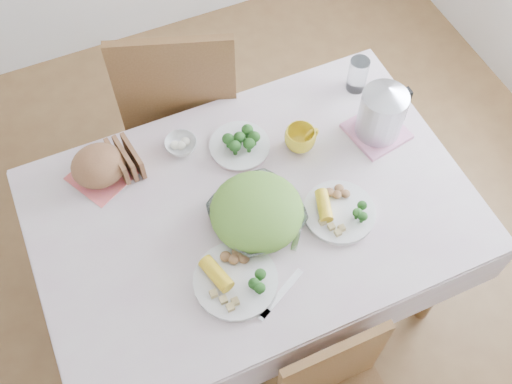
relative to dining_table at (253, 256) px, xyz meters
name	(u,v)px	position (x,y,z in m)	size (l,w,h in m)	color
floor	(254,292)	(0.00, 0.00, -0.38)	(3.60, 3.60, 0.00)	brown
dining_table	(253,256)	(0.00, 0.00, 0.00)	(1.40, 0.90, 0.75)	brown
tablecloth	(253,208)	(0.00, 0.00, 0.38)	(1.50, 1.00, 0.01)	beige
chair_far	(184,105)	(0.00, 0.77, 0.09)	(0.48, 0.48, 1.07)	brown
salad_bowl	(257,216)	(-0.01, -0.05, 0.42)	(0.30, 0.30, 0.07)	white
dinner_plate_left	(236,281)	(-0.16, -0.23, 0.40)	(0.27, 0.27, 0.02)	white
dinner_plate_right	(339,212)	(0.26, -0.14, 0.40)	(0.25, 0.25, 0.02)	white
broccoli_plate	(240,146)	(0.06, 0.25, 0.40)	(0.22, 0.22, 0.02)	beige
napkin	(102,175)	(-0.44, 0.34, 0.39)	(0.20, 0.20, 0.00)	#E05F5D
bread_loaf	(99,166)	(-0.44, 0.34, 0.45)	(0.19, 0.18, 0.12)	brown
fruit_bowl	(181,145)	(-0.14, 0.34, 0.41)	(0.12, 0.12, 0.04)	white
yellow_mug	(300,139)	(0.26, 0.17, 0.43)	(0.11, 0.11, 0.09)	yellow
glass_tumbler	(358,76)	(0.59, 0.34, 0.45)	(0.08, 0.08, 0.14)	white
pink_tray	(376,131)	(0.55, 0.11, 0.40)	(0.20, 0.20, 0.02)	pink
electric_kettle	(382,112)	(0.55, 0.11, 0.51)	(0.17, 0.17, 0.23)	#B2B5BA
fork_left	(231,254)	(-0.14, -0.14, 0.39)	(0.02, 0.21, 0.00)	silver
fork_right	(299,228)	(0.11, -0.14, 0.39)	(0.02, 0.17, 0.00)	silver
knife	(282,293)	(-0.04, -0.33, 0.39)	(0.02, 0.20, 0.00)	silver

